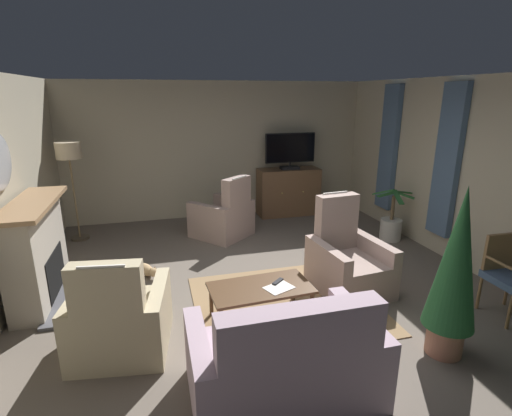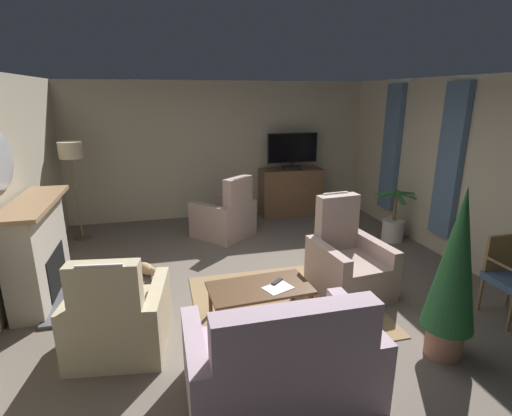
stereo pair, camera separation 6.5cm
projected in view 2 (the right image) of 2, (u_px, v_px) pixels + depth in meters
name	position (u px, v px, depth m)	size (l,w,h in m)	color
ground_plane	(268.00, 297.00, 4.84)	(6.53, 7.56, 0.04)	#665B51
wall_back	(221.00, 150.00, 7.74)	(6.53, 0.10, 2.67)	#B2A88E
wall_right_with_window	(486.00, 179.00, 5.16)	(0.10, 7.56, 2.67)	#BBB095
curtain_panel_near	(450.00, 162.00, 5.63)	(0.10, 0.44, 2.24)	slate
curtain_panel_far	(391.00, 148.00, 7.03)	(0.10, 0.44, 2.24)	slate
rug_central	(285.00, 304.00, 4.62)	(2.12, 1.91, 0.01)	#8E704C
fireplace	(40.00, 252.00, 4.68)	(0.82, 1.62, 1.23)	#4C4C51
wall_mirror_oval	(0.00, 161.00, 4.30)	(0.06, 0.83, 0.65)	#B2B7BF
tv_cabinet	(290.00, 193.00, 7.98)	(1.25, 0.52, 0.96)	#4A3523
television	(292.00, 150.00, 7.68)	(1.02, 0.20, 0.72)	black
coffee_table	(260.00, 290.00, 4.23)	(1.14, 0.66, 0.40)	#4C331E
tv_remote	(277.00, 282.00, 4.31)	(0.17, 0.05, 0.02)	black
folded_newspaper	(278.00, 288.00, 4.19)	(0.30, 0.22, 0.01)	silver
sofa_floral	(282.00, 363.00, 3.12)	(1.52, 0.94, 1.01)	#AD93A3
armchair_angled_to_table	(225.00, 217.00, 6.77)	(1.20, 1.20, 1.11)	#A3897F
armchair_beside_cabinet	(119.00, 319.00, 3.74)	(1.00, 1.02, 1.08)	tan
armchair_in_far_corner	(348.00, 263.00, 4.91)	(0.91, 1.00, 1.20)	#A3897F
side_chair_nearest_door	(510.00, 275.00, 4.27)	(0.47, 0.50, 0.91)	#42567A
potted_plant_on_hearth_side	(455.00, 269.00, 3.49)	(0.47, 0.47, 1.67)	#99664C
potted_plant_tall_palm_by_window	(393.00, 227.00, 6.60)	(0.75, 0.79, 0.89)	beige
cat	(147.00, 269.00, 5.37)	(0.35, 0.58, 0.18)	tan
floor_lamp	(72.00, 158.00, 6.37)	(0.40, 0.40, 1.68)	#4C4233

